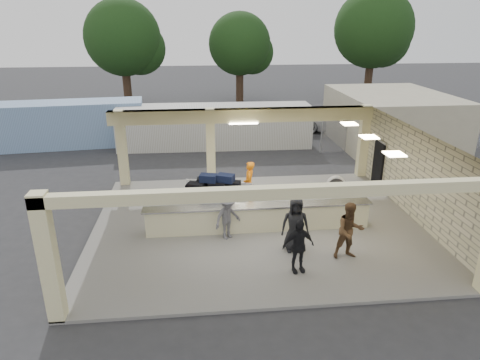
{
  "coord_description": "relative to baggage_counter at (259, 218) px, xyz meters",
  "views": [
    {
      "loc": [
        -2.08,
        -14.27,
        7.27
      ],
      "look_at": [
        -0.52,
        1.0,
        1.49
      ],
      "focal_mm": 32.0,
      "sensor_mm": 36.0,
      "label": 1
    }
  ],
  "objects": [
    {
      "name": "passenger_c",
      "position": [
        -1.15,
        -0.5,
        0.32
      ],
      "size": [
        1.06,
        0.88,
        1.6
      ],
      "primitive_type": "imported",
      "rotation": [
        0.0,
        0.0,
        0.59
      ],
      "color": "#56555A",
      "rests_on": "pavilion"
    },
    {
      "name": "passenger_b",
      "position": [
        0.78,
        -2.8,
        0.36
      ],
      "size": [
        1.04,
        0.53,
        1.7
      ],
      "primitive_type": "imported",
      "rotation": [
        0.0,
        0.0,
        0.17
      ],
      "color": "black",
      "rests_on": "pavilion"
    },
    {
      "name": "passenger_a",
      "position": [
        2.57,
        -2.19,
        0.45
      ],
      "size": [
        0.93,
        0.45,
        1.88
      ],
      "primitive_type": "imported",
      "rotation": [
        0.0,
        0.0,
        0.05
      ],
      "color": "brown",
      "rests_on": "pavilion"
    },
    {
      "name": "drum_fan",
      "position": [
        3.75,
        2.77,
        0.0
      ],
      "size": [
        0.86,
        0.46,
        0.91
      ],
      "rotation": [
        0.0,
        0.0,
        -0.22
      ],
      "color": "white",
      "rests_on": "pavilion"
    },
    {
      "name": "fence",
      "position": [
        11.0,
        9.5,
        0.47
      ],
      "size": [
        12.06,
        0.06,
        2.03
      ],
      "color": "gray",
      "rests_on": "ground"
    },
    {
      "name": "car_white_b",
      "position": [
        13.07,
        14.57,
        0.15
      ],
      "size": [
        4.92,
        2.82,
        1.46
      ],
      "primitive_type": "imported",
      "rotation": [
        0.0,
        0.0,
        1.32
      ],
      "color": "white",
      "rests_on": "ground"
    },
    {
      "name": "tree_right",
      "position": [
        14.32,
        25.66,
        5.63
      ],
      "size": [
        7.2,
        7.0,
        10.0
      ],
      "color": "#382619",
      "rests_on": "ground"
    },
    {
      "name": "baggage_handler",
      "position": [
        -0.08,
        2.24,
        0.44
      ],
      "size": [
        0.47,
        0.73,
        1.86
      ],
      "primitive_type": "imported",
      "rotation": [
        0.0,
        0.0,
        4.55
      ],
      "color": "orange",
      "rests_on": "pavilion"
    },
    {
      "name": "tree_mid",
      "position": [
        2.32,
        26.66,
        4.38
      ],
      "size": [
        6.0,
        5.6,
        8.0
      ],
      "color": "#382619",
      "rests_on": "ground"
    },
    {
      "name": "baggage_counter",
      "position": [
        0.0,
        0.0,
        0.0
      ],
      "size": [
        8.2,
        0.58,
        0.98
      ],
      "color": "beige",
      "rests_on": "pavilion"
    },
    {
      "name": "car_white_a",
      "position": [
        7.74,
        14.33,
        0.19
      ],
      "size": [
        5.95,
        4.18,
        1.55
      ],
      "primitive_type": "imported",
      "rotation": [
        0.0,
        0.0,
        1.24
      ],
      "color": "white",
      "rests_on": "ground"
    },
    {
      "name": "car_dark",
      "position": [
        6.28,
        14.5,
        0.19
      ],
      "size": [
        4.93,
        2.95,
        1.55
      ],
      "primitive_type": "imported",
      "rotation": [
        0.0,
        0.0,
        1.27
      ],
      "color": "black",
      "rests_on": "ground"
    },
    {
      "name": "adjacent_building",
      "position": [
        9.5,
        10.5,
        1.01
      ],
      "size": [
        6.0,
        8.0,
        3.2
      ],
      "primitive_type": "cube",
      "color": "#B4AC8F",
      "rests_on": "ground"
    },
    {
      "name": "pavilion",
      "position": [
        0.21,
        1.16,
        0.76
      ],
      "size": [
        12.01,
        10.0,
        3.55
      ],
      "color": "slate",
      "rests_on": "ground"
    },
    {
      "name": "passenger_d",
      "position": [
        0.97,
        -1.54,
        0.45
      ],
      "size": [
        0.94,
        0.46,
        1.87
      ],
      "primitive_type": "imported",
      "rotation": [
        0.0,
        0.0,
        -0.09
      ],
      "color": "black",
      "rests_on": "pavilion"
    },
    {
      "name": "container_blue",
      "position": [
        -10.52,
        12.48,
        0.74
      ],
      "size": [
        10.44,
        3.5,
        2.66
      ],
      "primitive_type": "cube",
      "rotation": [
        0.0,
        0.0,
        0.1
      ],
      "color": "#80A2CC",
      "rests_on": "ground"
    },
    {
      "name": "ground",
      "position": [
        0.0,
        0.5,
        -0.59
      ],
      "size": [
        120.0,
        120.0,
        0.0
      ],
      "primitive_type": "plane",
      "color": "#2B2B2D",
      "rests_on": "ground"
    },
    {
      "name": "container_white",
      "position": [
        -1.04,
        11.42,
        0.66
      ],
      "size": [
        11.51,
        2.49,
        2.48
      ],
      "primitive_type": "cube",
      "rotation": [
        0.0,
        0.0,
        -0.02
      ],
      "color": "silver",
      "rests_on": "ground"
    },
    {
      "name": "luggage_cart",
      "position": [
        -1.55,
        1.61,
        0.38
      ],
      "size": [
        3.11,
        2.39,
        1.6
      ],
      "rotation": [
        0.0,
        0.0,
        -0.28
      ],
      "color": "white",
      "rests_on": "pavilion"
    },
    {
      "name": "tree_left",
      "position": [
        -7.68,
        24.66,
        5.0
      ],
      "size": [
        6.6,
        6.3,
        9.0
      ],
      "color": "#382619",
      "rests_on": "ground"
    }
  ]
}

